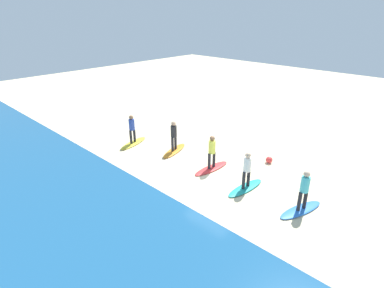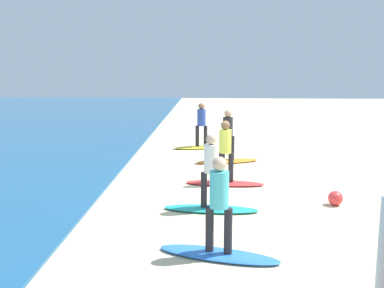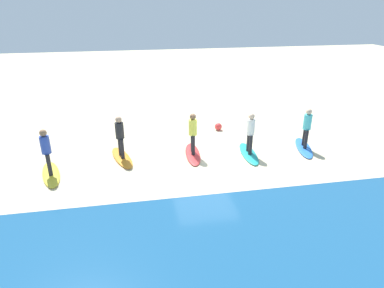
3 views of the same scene
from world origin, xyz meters
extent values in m
plane|color=beige|center=(0.00, 0.00, 0.00)|extent=(60.00, 60.00, 0.00)
ellipsoid|color=blue|center=(-4.16, 0.17, 0.04)|extent=(1.11, 2.17, 0.09)
cylinder|color=#232328|center=(-4.11, 0.32, 0.48)|extent=(0.14, 0.14, 0.78)
cylinder|color=#232328|center=(-4.20, 0.01, 0.48)|extent=(0.14, 0.14, 0.78)
cylinder|color=#4CC6D1|center=(-4.16, 0.17, 1.18)|extent=(0.32, 0.32, 0.62)
sphere|color=beige|center=(-4.16, 0.17, 1.61)|extent=(0.24, 0.24, 0.24)
ellipsoid|color=teal|center=(-1.72, 0.30, 0.04)|extent=(0.73, 2.14, 0.09)
cylinder|color=#232328|center=(-1.70, 0.46, 0.48)|extent=(0.14, 0.14, 0.78)
cylinder|color=#232328|center=(-1.73, 0.14, 0.48)|extent=(0.14, 0.14, 0.78)
cylinder|color=white|center=(-1.72, 0.30, 1.18)|extent=(0.32, 0.32, 0.62)
sphere|color=beige|center=(-1.72, 0.30, 1.61)|extent=(0.24, 0.24, 0.24)
ellipsoid|color=red|center=(0.49, -0.06, 0.04)|extent=(0.72, 2.14, 0.09)
cylinder|color=#232328|center=(0.50, 0.10, 0.48)|extent=(0.14, 0.14, 0.78)
cylinder|color=#232328|center=(0.48, -0.22, 0.48)|extent=(0.14, 0.14, 0.78)
cylinder|color=#E0E04C|center=(0.49, -0.06, 1.18)|extent=(0.32, 0.32, 0.62)
sphere|color=brown|center=(0.49, -0.06, 1.61)|extent=(0.24, 0.24, 0.24)
ellipsoid|color=orange|center=(3.26, -0.22, 0.04)|extent=(1.13, 2.17, 0.09)
cylinder|color=#232328|center=(3.22, -0.07, 0.48)|extent=(0.14, 0.14, 0.78)
cylinder|color=#232328|center=(3.31, -0.37, 0.48)|extent=(0.14, 0.14, 0.78)
cylinder|color=#262628|center=(3.26, -0.22, 1.18)|extent=(0.32, 0.32, 0.62)
sphere|color=tan|center=(3.26, -0.22, 1.61)|extent=(0.24, 0.24, 0.24)
ellipsoid|color=yellow|center=(5.72, 0.69, 0.04)|extent=(1.08, 2.17, 0.09)
cylinder|color=#232328|center=(5.68, 0.84, 0.48)|extent=(0.14, 0.14, 0.78)
cylinder|color=#232328|center=(5.76, 0.54, 0.48)|extent=(0.14, 0.14, 0.78)
cylinder|color=#334CAD|center=(5.72, 0.69, 1.18)|extent=(0.32, 0.32, 0.62)
sphere|color=#9E704C|center=(5.72, 0.69, 1.61)|extent=(0.24, 0.24, 0.24)
sphere|color=#E53838|center=(-1.19, -2.55, 0.17)|extent=(0.34, 0.34, 0.34)
camera|label=1|loc=(-7.76, 10.06, 7.04)|focal=28.54mm
camera|label=2|loc=(-11.49, 0.29, 3.25)|focal=43.12mm
camera|label=3|loc=(2.65, 11.70, 5.72)|focal=31.08mm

